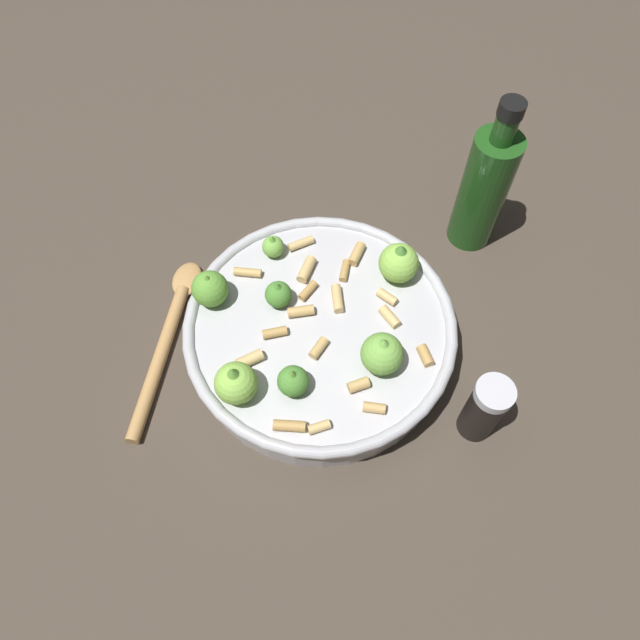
# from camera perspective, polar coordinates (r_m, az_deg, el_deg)

# --- Properties ---
(ground_plane) EXTENTS (2.40, 2.40, 0.00)m
(ground_plane) POSITION_cam_1_polar(r_m,az_deg,el_deg) (0.70, -0.00, -2.54)
(ground_plane) COLOR #42382D
(cooking_pan) EXTENTS (0.31, 0.31, 0.11)m
(cooking_pan) POSITION_cam_1_polar(r_m,az_deg,el_deg) (0.67, -0.06, -1.18)
(cooking_pan) COLOR #B7B7BC
(cooking_pan) RESTS_ON ground
(pepper_shaker) EXTENTS (0.04, 0.04, 0.10)m
(pepper_shaker) POSITION_cam_1_polar(r_m,az_deg,el_deg) (0.64, 15.74, -8.37)
(pepper_shaker) COLOR black
(pepper_shaker) RESTS_ON ground
(olive_oil_bottle) EXTENTS (0.06, 0.06, 0.21)m
(olive_oil_bottle) POSITION_cam_1_polar(r_m,az_deg,el_deg) (0.75, 15.73, 12.30)
(olive_oil_bottle) COLOR #1E4C19
(olive_oil_bottle) RESTS_ON ground
(wooden_spoon) EXTENTS (0.23, 0.12, 0.02)m
(wooden_spoon) POSITION_cam_1_polar(r_m,az_deg,el_deg) (0.72, -14.59, -1.30)
(wooden_spoon) COLOR #B2844C
(wooden_spoon) RESTS_ON ground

